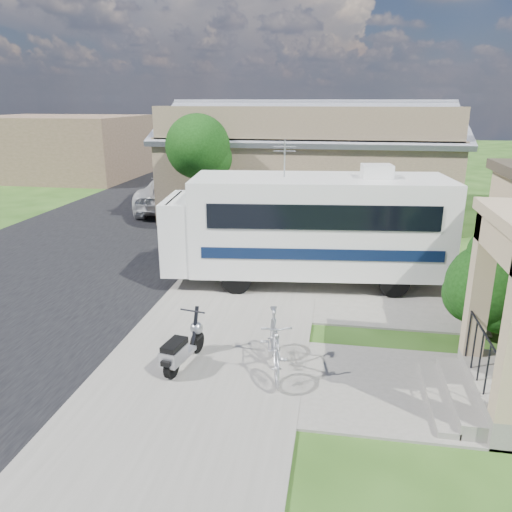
% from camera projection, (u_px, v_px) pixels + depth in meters
% --- Properties ---
extents(ground, '(120.00, 120.00, 0.00)m').
position_uv_depth(ground, '(260.00, 351.00, 10.46)').
color(ground, '#203E10').
extents(street_slab, '(9.00, 80.00, 0.02)m').
position_uv_depth(street_slab, '(122.00, 224.00, 21.06)').
color(street_slab, black).
rests_on(street_slab, ground).
extents(sidewalk_slab, '(4.00, 80.00, 0.06)m').
position_uv_depth(sidewalk_slab, '(275.00, 230.00, 20.02)').
color(sidewalk_slab, slate).
rests_on(sidewalk_slab, ground).
extents(driveway_slab, '(7.00, 6.00, 0.05)m').
position_uv_depth(driveway_slab, '(335.00, 281.00, 14.45)').
color(driveway_slab, slate).
rests_on(driveway_slab, ground).
extents(walk_slab, '(4.00, 3.00, 0.05)m').
position_uv_depth(walk_slab, '(414.00, 390.00, 9.04)').
color(walk_slab, slate).
rests_on(walk_slab, ground).
extents(warehouse, '(12.50, 8.40, 5.04)m').
position_uv_depth(warehouse, '(308.00, 169.00, 23.00)').
color(warehouse, '#756249').
rests_on(warehouse, ground).
extents(distant_bldg_far, '(10.00, 8.00, 4.00)m').
position_uv_depth(distant_bldg_far, '(61.00, 147.00, 33.26)').
color(distant_bldg_far, brown).
rests_on(distant_bldg_far, ground).
extents(distant_bldg_near, '(8.00, 7.00, 3.20)m').
position_uv_depth(distant_bldg_near, '(155.00, 140.00, 44.34)').
color(distant_bldg_near, '#756249').
rests_on(distant_bldg_near, ground).
extents(street_tree_a, '(2.44, 2.40, 4.58)m').
position_uv_depth(street_tree_a, '(201.00, 150.00, 18.58)').
color(street_tree_a, '#322216').
rests_on(street_tree_a, ground).
extents(street_tree_b, '(2.44, 2.40, 4.73)m').
position_uv_depth(street_tree_b, '(249.00, 130.00, 27.94)').
color(street_tree_b, '#322216').
rests_on(street_tree_b, ground).
extents(street_tree_c, '(2.44, 2.40, 4.42)m').
position_uv_depth(street_tree_c, '(271.00, 127.00, 36.49)').
color(street_tree_c, '#322216').
rests_on(street_tree_c, ground).
extents(motorhome, '(7.98, 3.26, 3.98)m').
position_uv_depth(motorhome, '(308.00, 225.00, 13.93)').
color(motorhome, white).
rests_on(motorhome, ground).
extents(shrub, '(2.04, 1.95, 2.51)m').
position_uv_depth(shrub, '(492.00, 282.00, 10.79)').
color(shrub, '#322216').
rests_on(shrub, ground).
extents(scooter, '(0.63, 1.53, 1.01)m').
position_uv_depth(scooter, '(182.00, 348.00, 9.65)').
color(scooter, black).
rests_on(scooter, ground).
extents(bicycle, '(0.93, 2.03, 1.18)m').
position_uv_depth(bicycle, '(275.00, 346.00, 9.46)').
color(bicycle, '#A9AAB0').
rests_on(bicycle, ground).
extents(pickup_truck, '(3.75, 6.48, 1.70)m').
position_uv_depth(pickup_truck, '(175.00, 192.00, 23.74)').
color(pickup_truck, silver).
rests_on(pickup_truck, ground).
extents(van, '(2.37, 5.61, 1.62)m').
position_uv_depth(van, '(201.00, 174.00, 29.63)').
color(van, silver).
rests_on(van, ground).
extents(garden_hose, '(0.40, 0.40, 0.18)m').
position_uv_depth(garden_hose, '(457.00, 377.00, 9.33)').
color(garden_hose, '#16711D').
rests_on(garden_hose, ground).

